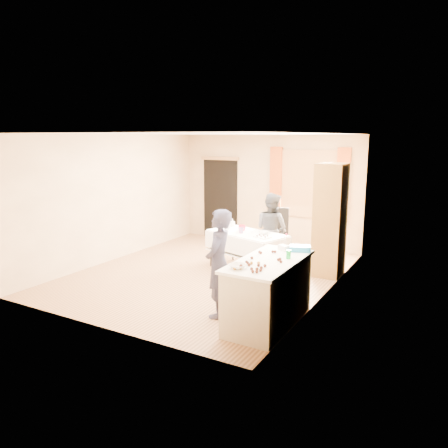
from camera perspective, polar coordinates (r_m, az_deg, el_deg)
The scene contains 29 objects.
floor at distance 8.34m, azimuth -2.06°, elevation -6.53°, with size 4.50×5.50×0.02m, color #9E7047.
ceiling at distance 7.94m, azimuth -2.20°, elevation 11.77°, with size 4.50×5.50×0.02m, color white.
wall_back at distance 10.47m, azimuth 5.81°, elevation 4.43°, with size 4.50×0.02×2.60m, color tan.
wall_front at distance 5.90m, azimuth -16.26°, elevation -1.34°, with size 4.50×0.02×2.60m, color tan.
wall_left at distance 9.41m, azimuth -13.98°, elevation 3.38°, with size 0.02×5.50×2.60m, color tan.
wall_right at distance 7.14m, azimuth 13.54°, elevation 0.94°, with size 0.02×5.50×2.60m, color tan.
window_frame at distance 10.05m, azimuth 10.98°, elevation 5.15°, with size 1.32×0.06×1.52m, color olive.
window_pane at distance 10.04m, azimuth 10.96°, elevation 5.14°, with size 1.20×0.02×1.40m, color white.
curtain_left at distance 10.28m, azimuth 6.75°, elevation 5.41°, with size 0.28×0.06×1.65m, color #9D4114.
curtain_right at distance 9.79m, azimuth 15.24°, elevation 4.79°, with size 0.28×0.06×1.65m, color #9D4114.
doorway at distance 11.06m, azimuth -0.48°, elevation 3.29°, with size 0.95×0.04×2.00m, color black.
door_lintel at distance 10.94m, azimuth -0.56°, elevation 8.57°, with size 1.05×0.06×0.08m, color olive.
cabinet at distance 8.25m, azimuth 13.67°, elevation 0.48°, with size 0.50×0.60×2.08m, color brown.
counter at distance 6.10m, azimuth 5.82°, elevation -8.82°, with size 0.76×1.60×0.91m.
party_table at distance 8.42m, azimuth 3.02°, elevation -3.14°, with size 1.70×1.19×0.75m.
chair at distance 9.28m, azimuth 6.83°, elevation -2.62°, with size 0.53×0.53×1.08m.
girl at distance 6.22m, azimuth -0.71°, elevation -5.19°, with size 0.48×0.63×1.56m, color #25253F.
woman at distance 8.75m, azimuth 6.23°, elevation -0.70°, with size 0.86×0.76×1.47m, color black.
soda_can at distance 6.04m, azimuth 8.42°, elevation -3.94°, with size 0.07×0.07×0.12m, color #169231.
mixing_bowl at distance 5.56m, azimuth 1.79°, elevation -5.54°, with size 0.27×0.27×0.05m, color white.
foam_block at distance 6.46m, azimuth 7.79°, elevation -3.11°, with size 0.15×0.10×0.08m, color white.
blue_basket at distance 6.46m, azimuth 9.90°, elevation -3.16°, with size 0.30×0.20×0.08m, color #197BBF.
pitcher at distance 8.58m, azimuth 0.49°, elevation -0.02°, with size 0.11×0.11×0.22m, color silver.
cup_red at distance 8.48m, azimuth 2.36°, elevation -0.52°, with size 0.15×0.15×0.11m, color red.
cup_rainbow at distance 8.28m, azimuth 2.24°, elevation -0.84°, with size 0.14×0.14×0.11m, color red.
small_bowl at distance 8.22m, azimuth 5.19°, elevation -1.14°, with size 0.20×0.20×0.06m, color white.
pastry_tray at distance 7.95m, azimuth 5.02°, elevation -1.71°, with size 0.28×0.20×0.02m, color white.
bottle at distance 8.87m, azimuth 1.10°, elevation 0.17°, with size 0.09×0.09×0.16m, color white.
cake_balls at distance 5.73m, azimuth 4.42°, elevation -5.11°, with size 0.50×1.04×0.04m.
Camera 1 is at (4.15, -6.77, 2.55)m, focal length 35.00 mm.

